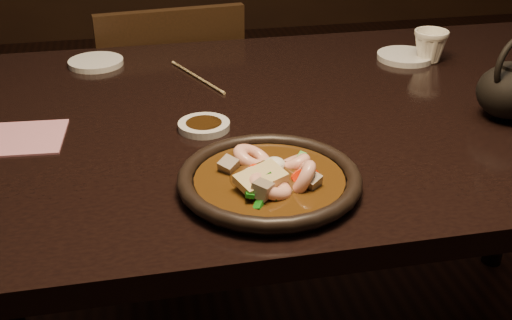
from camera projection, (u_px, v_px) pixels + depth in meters
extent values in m
cube|color=black|center=(315.00, 117.00, 1.24)|extent=(1.60, 0.90, 0.04)
cylinder|color=black|center=(512.00, 163.00, 1.86)|extent=(0.06, 0.06, 0.71)
cube|color=black|center=(168.00, 137.00, 1.91)|extent=(0.43, 0.43, 0.04)
cylinder|color=black|center=(209.00, 166.00, 2.18)|extent=(0.03, 0.03, 0.38)
cylinder|color=black|center=(234.00, 215.00, 1.92)|extent=(0.03, 0.03, 0.38)
cylinder|color=black|center=(116.00, 180.00, 2.10)|extent=(0.03, 0.03, 0.38)
cylinder|color=black|center=(128.00, 232.00, 1.84)|extent=(0.03, 0.03, 0.38)
cube|color=black|center=(175.00, 88.00, 1.66)|extent=(0.37, 0.06, 0.41)
cylinder|color=black|center=(269.00, 185.00, 0.95)|extent=(0.25, 0.25, 0.01)
torus|color=black|center=(269.00, 178.00, 0.95)|extent=(0.28, 0.28, 0.02)
cylinder|color=#3B220A|center=(269.00, 180.00, 0.95)|extent=(0.22, 0.22, 0.01)
ellipsoid|color=#3B220A|center=(269.00, 180.00, 0.95)|extent=(0.13, 0.12, 0.04)
torus|color=#FFBDA1|center=(253.00, 158.00, 0.99)|extent=(0.08, 0.07, 0.04)
torus|color=#FFBDA1|center=(302.00, 180.00, 0.93)|extent=(0.06, 0.07, 0.06)
torus|color=#FFBDA1|center=(270.00, 186.00, 0.91)|extent=(0.07, 0.07, 0.04)
torus|color=#FFBDA1|center=(292.00, 165.00, 0.98)|extent=(0.08, 0.08, 0.05)
cube|color=gray|center=(262.00, 190.00, 0.89)|extent=(0.04, 0.03, 0.03)
cube|color=gray|center=(273.00, 171.00, 0.95)|extent=(0.03, 0.04, 0.03)
cube|color=gray|center=(229.00, 166.00, 0.97)|extent=(0.04, 0.04, 0.03)
cube|color=gray|center=(272.00, 174.00, 0.93)|extent=(0.04, 0.04, 0.02)
cube|color=gray|center=(311.00, 181.00, 0.92)|extent=(0.04, 0.04, 0.03)
cube|color=gray|center=(265.00, 175.00, 0.94)|extent=(0.03, 0.03, 0.02)
cylinder|color=#FF2E08|center=(305.00, 176.00, 0.93)|extent=(0.05, 0.03, 0.04)
cylinder|color=#FF2E08|center=(260.00, 172.00, 0.94)|extent=(0.04, 0.05, 0.04)
cylinder|color=#FF2E08|center=(271.00, 177.00, 0.95)|extent=(0.04, 0.05, 0.04)
cylinder|color=#FF2E08|center=(281.00, 174.00, 0.94)|extent=(0.04, 0.05, 0.03)
cylinder|color=#FF2E08|center=(269.00, 176.00, 0.94)|extent=(0.05, 0.04, 0.04)
cube|color=#166914|center=(249.00, 191.00, 0.90)|extent=(0.02, 0.04, 0.01)
cube|color=#166914|center=(262.00, 165.00, 0.98)|extent=(0.03, 0.03, 0.03)
cube|color=#166914|center=(282.00, 195.00, 0.90)|extent=(0.04, 0.03, 0.02)
cube|color=#166914|center=(265.00, 175.00, 0.93)|extent=(0.02, 0.04, 0.03)
cube|color=#166914|center=(298.00, 162.00, 0.98)|extent=(0.04, 0.03, 0.02)
cube|color=#166914|center=(261.00, 200.00, 0.89)|extent=(0.03, 0.04, 0.02)
ellipsoid|color=white|center=(261.00, 186.00, 0.91)|extent=(0.04, 0.03, 0.02)
ellipsoid|color=white|center=(256.00, 174.00, 0.93)|extent=(0.04, 0.02, 0.02)
ellipsoid|color=white|center=(270.00, 174.00, 0.94)|extent=(0.03, 0.02, 0.02)
ellipsoid|color=white|center=(274.00, 164.00, 0.96)|extent=(0.03, 0.03, 0.02)
ellipsoid|color=white|center=(252.00, 177.00, 0.95)|extent=(0.03, 0.04, 0.02)
cube|color=#D2BE7D|center=(261.00, 178.00, 0.91)|extent=(0.08, 0.07, 0.03)
cylinder|color=silver|center=(204.00, 126.00, 1.14)|extent=(0.09, 0.09, 0.01)
cylinder|color=silver|center=(96.00, 62.00, 1.43)|extent=(0.12, 0.12, 0.01)
cylinder|color=silver|center=(405.00, 57.00, 1.47)|extent=(0.13, 0.13, 0.01)
imported|color=#EEE8CE|center=(430.00, 45.00, 1.44)|extent=(0.09, 0.08, 0.08)
cylinder|color=tan|center=(198.00, 78.00, 1.36)|extent=(0.09, 0.20, 0.01)
cylinder|color=tan|center=(196.00, 76.00, 1.36)|extent=(0.09, 0.20, 0.01)
cube|color=#B56F7F|center=(25.00, 138.00, 1.10)|extent=(0.14, 0.14, 0.00)
ellipsoid|color=black|center=(509.00, 92.00, 1.16)|extent=(0.11, 0.11, 0.10)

